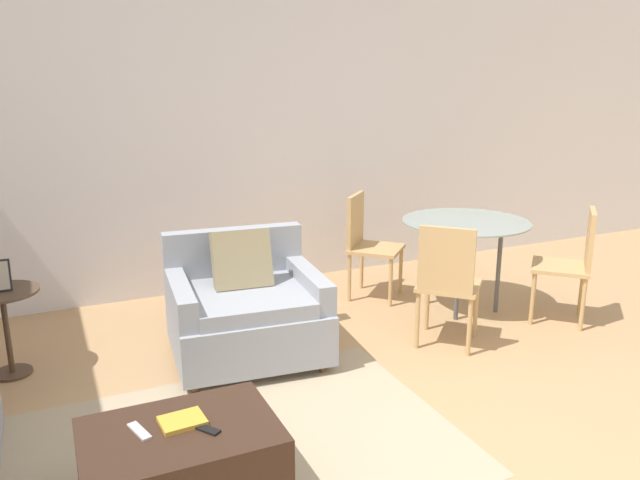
% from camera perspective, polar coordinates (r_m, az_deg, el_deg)
% --- Properties ---
extents(wall_back, '(12.00, 0.06, 2.75)m').
position_cam_1_polar(wall_back, '(5.62, -6.22, 9.61)').
color(wall_back, white).
rests_on(wall_back, ground_plane).
extents(area_rug, '(2.28, 1.62, 0.01)m').
position_cam_1_polar(area_rug, '(3.47, -7.40, -18.04)').
color(area_rug, tan).
rests_on(area_rug, ground_plane).
extents(armchair, '(1.07, 0.98, 0.87)m').
position_cam_1_polar(armchair, '(4.30, -6.83, -6.33)').
color(armchair, '#999EA8').
rests_on(armchair, ground_plane).
extents(ottoman, '(0.84, 0.57, 0.41)m').
position_cam_1_polar(ottoman, '(2.96, -12.50, -19.56)').
color(ottoman, '#382319').
rests_on(ottoman, ground_plane).
extents(book_stack, '(0.20, 0.17, 0.02)m').
position_cam_1_polar(book_stack, '(2.90, -12.47, -15.85)').
color(book_stack, gold).
rests_on(book_stack, ottoman).
extents(tv_remote_primary, '(0.08, 0.17, 0.01)m').
position_cam_1_polar(tv_remote_primary, '(2.88, -16.19, -16.43)').
color(tv_remote_primary, '#B7B7BC').
rests_on(tv_remote_primary, ottoman).
extents(tv_remote_secondary, '(0.12, 0.15, 0.01)m').
position_cam_1_polar(tv_remote_secondary, '(2.84, -10.55, -16.56)').
color(tv_remote_secondary, black).
rests_on(tv_remote_secondary, ottoman).
extents(side_table, '(0.44, 0.44, 0.57)m').
position_cam_1_polar(side_table, '(4.45, -26.86, -6.22)').
color(side_table, '#4C3828').
rests_on(side_table, ground_plane).
extents(dining_table, '(1.02, 1.02, 0.74)m').
position_cam_1_polar(dining_table, '(5.18, 13.14, 0.73)').
color(dining_table, '#8C9E99').
rests_on(dining_table, ground_plane).
extents(dining_chair_near_left, '(0.59, 0.59, 0.90)m').
position_cam_1_polar(dining_chair_near_left, '(4.42, 11.58, -3.41)').
color(dining_chair_near_left, tan).
rests_on(dining_chair_near_left, ground_plane).
extents(dining_chair_near_right, '(0.59, 0.59, 0.90)m').
position_cam_1_polar(dining_chair_near_right, '(5.18, 22.18, -1.53)').
color(dining_chair_near_right, tan).
rests_on(dining_chair_near_right, ground_plane).
extents(dining_chair_far_left, '(0.59, 0.59, 0.90)m').
position_cam_1_polar(dining_chair_far_left, '(5.37, 4.26, 0.12)').
color(dining_chair_far_left, tan).
rests_on(dining_chair_far_left, ground_plane).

